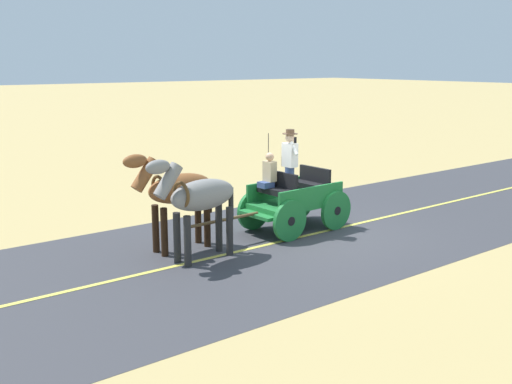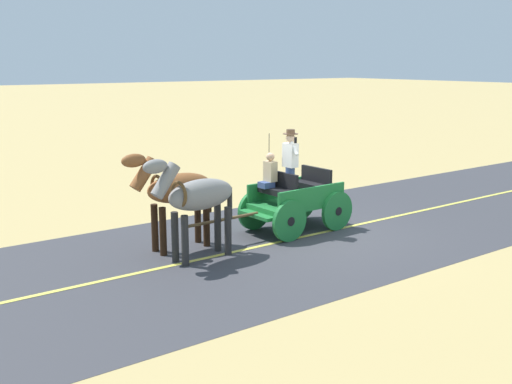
# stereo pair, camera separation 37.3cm
# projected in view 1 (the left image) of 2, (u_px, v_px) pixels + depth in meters

# --- Properties ---
(ground_plane) EXTENTS (200.00, 200.00, 0.00)m
(ground_plane) POSITION_uv_depth(u_px,v_px,m) (317.00, 233.00, 14.49)
(ground_plane) COLOR tan
(road_surface) EXTENTS (6.58, 160.00, 0.01)m
(road_surface) POSITION_uv_depth(u_px,v_px,m) (317.00, 233.00, 14.49)
(road_surface) COLOR #38383D
(road_surface) RESTS_ON ground
(road_centre_stripe) EXTENTS (0.12, 160.00, 0.00)m
(road_centre_stripe) POSITION_uv_depth(u_px,v_px,m) (317.00, 233.00, 14.49)
(road_centre_stripe) COLOR #DBCC4C
(road_centre_stripe) RESTS_ON road_surface
(horse_drawn_carriage) EXTENTS (1.49, 4.51, 2.50)m
(horse_drawn_carriage) POSITION_uv_depth(u_px,v_px,m) (293.00, 198.00, 14.61)
(horse_drawn_carriage) COLOR #1E7233
(horse_drawn_carriage) RESTS_ON ground
(horse_near_side) EXTENTS (0.68, 2.14, 2.21)m
(horse_near_side) POSITION_uv_depth(u_px,v_px,m) (199.00, 198.00, 12.29)
(horse_near_side) COLOR gray
(horse_near_side) RESTS_ON ground
(horse_off_side) EXTENTS (0.60, 2.13, 2.21)m
(horse_off_side) POSITION_uv_depth(u_px,v_px,m) (176.00, 191.00, 12.92)
(horse_off_side) COLOR brown
(horse_off_side) RESTS_ON ground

